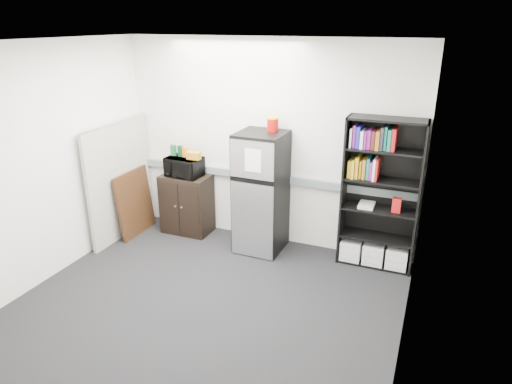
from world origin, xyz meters
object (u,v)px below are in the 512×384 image
cubicle_partition (120,180)px  refrigerator (261,193)px  bookshelf (380,196)px  cabinet (187,204)px  microwave (184,167)px

cubicle_partition → refrigerator: (1.95, 0.34, -0.02)m
bookshelf → cubicle_partition: bearing=-171.9°
cubicle_partition → refrigerator: size_ratio=1.02×
cubicle_partition → cabinet: (0.78, 0.42, -0.39)m
microwave → cabinet: bearing=93.0°
cubicle_partition → bookshelf: bearing=8.1°
bookshelf → cubicle_partition: 3.46m
cubicle_partition → microwave: 0.90m
microwave → refrigerator: bearing=-0.2°
bookshelf → refrigerator: bearing=-174.4°
bookshelf → microwave: 2.65m
cubicle_partition → refrigerator: cubicle_partition is taller
cabinet → microwave: size_ratio=1.75×
cabinet → refrigerator: 1.23m
microwave → refrigerator: (1.17, -0.06, -0.19)m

